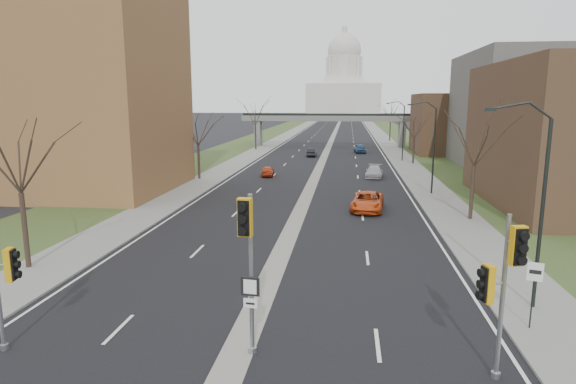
% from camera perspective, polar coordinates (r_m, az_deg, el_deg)
% --- Properties ---
extents(ground, '(700.00, 700.00, 0.00)m').
position_cam_1_polar(ground, '(17.41, -6.74, -19.74)').
color(ground, black).
rests_on(ground, ground).
extents(road_surface, '(20.00, 600.00, 0.01)m').
position_cam_1_polar(road_surface, '(164.82, 5.84, 7.61)').
color(road_surface, black).
rests_on(road_surface, ground).
extents(median_strip, '(1.20, 600.00, 0.02)m').
position_cam_1_polar(median_strip, '(164.82, 5.84, 7.61)').
color(median_strip, gray).
rests_on(median_strip, ground).
extents(sidewalk_right, '(4.00, 600.00, 0.12)m').
position_cam_1_polar(sidewalk_right, '(164.98, 10.04, 7.53)').
color(sidewalk_right, gray).
rests_on(sidewalk_right, ground).
extents(sidewalk_left, '(4.00, 600.00, 0.12)m').
position_cam_1_polar(sidewalk_left, '(165.52, 1.65, 7.69)').
color(sidewalk_left, gray).
rests_on(sidewalk_left, ground).
extents(grass_verge_right, '(8.00, 600.00, 0.10)m').
position_cam_1_polar(grass_verge_right, '(165.39, 12.14, 7.45)').
color(grass_verge_right, '#2D441F').
rests_on(grass_verge_right, ground).
extents(grass_verge_left, '(8.00, 600.00, 0.10)m').
position_cam_1_polar(grass_verge_left, '(166.20, -0.43, 7.71)').
color(grass_verge_left, '#2D441F').
rests_on(grass_verge_left, ground).
extents(apartment_building, '(25.00, 16.00, 22.00)m').
position_cam_1_polar(apartment_building, '(53.61, -27.25, 11.92)').
color(apartment_building, brown).
rests_on(apartment_building, ground).
extents(commercial_block_mid, '(18.00, 22.00, 15.00)m').
position_cam_1_polar(commercial_block_mid, '(70.83, 27.45, 8.48)').
color(commercial_block_mid, '#5F5C57').
rests_on(commercial_block_mid, ground).
extents(commercial_block_far, '(14.00, 14.00, 10.00)m').
position_cam_1_polar(commercial_block_far, '(86.57, 19.44, 7.60)').
color(commercial_block_far, '#4F3625').
rests_on(commercial_block_far, ground).
extents(pedestrian_bridge, '(34.00, 3.00, 6.45)m').
position_cam_1_polar(pedestrian_bridge, '(94.70, 4.88, 8.29)').
color(pedestrian_bridge, slate).
rests_on(pedestrian_bridge, ground).
extents(capitol, '(48.00, 42.00, 55.75)m').
position_cam_1_polar(capitol, '(334.70, 6.61, 12.33)').
color(capitol, silver).
rests_on(capitol, ground).
extents(streetlight_near, '(2.61, 0.20, 8.70)m').
position_cam_1_polar(streetlight_near, '(21.86, 26.51, 4.75)').
color(streetlight_near, black).
rests_on(streetlight_near, sidewalk_right).
extents(streetlight_mid, '(2.61, 0.20, 8.70)m').
position_cam_1_polar(streetlight_mid, '(47.13, 16.09, 8.06)').
color(streetlight_mid, black).
rests_on(streetlight_mid, sidewalk_right).
extents(streetlight_far, '(2.61, 0.20, 8.70)m').
position_cam_1_polar(streetlight_far, '(72.92, 12.96, 9.00)').
color(streetlight_far, black).
rests_on(streetlight_far, sidewalk_right).
extents(tree_left_a, '(7.20, 7.20, 9.40)m').
position_cam_1_polar(tree_left_a, '(28.16, -29.54, 4.92)').
color(tree_left_a, '#382B21').
rests_on(tree_left_a, sidewalk_left).
extents(tree_left_b, '(6.75, 6.75, 8.81)m').
position_cam_1_polar(tree_left_b, '(55.20, -10.67, 7.87)').
color(tree_left_b, '#382B21').
rests_on(tree_left_b, sidewalk_left).
extents(tree_left_c, '(7.65, 7.65, 9.99)m').
position_cam_1_polar(tree_left_c, '(88.16, -3.91, 9.56)').
color(tree_left_c, '#382B21').
rests_on(tree_left_c, sidewalk_left).
extents(tree_right_a, '(7.20, 7.20, 9.40)m').
position_cam_1_polar(tree_right_a, '(37.75, 21.43, 6.70)').
color(tree_right_a, '#382B21').
rests_on(tree_right_a, sidewalk_right).
extents(tree_right_b, '(6.30, 6.30, 8.22)m').
position_cam_1_polar(tree_right_b, '(70.21, 14.81, 7.94)').
color(tree_right_b, '#382B21').
rests_on(tree_right_b, sidewalk_right).
extents(tree_right_c, '(7.65, 7.65, 9.99)m').
position_cam_1_polar(tree_right_c, '(109.94, 12.10, 9.57)').
color(tree_right_c, '#382B21').
rests_on(tree_right_c, sidewalk_right).
extents(signal_pole_median, '(0.66, 0.95, 5.76)m').
position_cam_1_polar(signal_pole_median, '(16.19, -4.79, -6.53)').
color(signal_pole_median, gray).
rests_on(signal_pole_median, ground).
extents(signal_pole_right, '(1.17, 0.91, 5.45)m').
position_cam_1_polar(signal_pole_right, '(16.24, 24.06, -9.06)').
color(signal_pole_right, gray).
rests_on(signal_pole_right, ground).
extents(speed_limit_sign, '(0.56, 0.19, 2.66)m').
position_cam_1_polar(speed_limit_sign, '(20.95, 27.11, -9.60)').
color(speed_limit_sign, black).
rests_on(speed_limit_sign, sidewalk_right).
extents(car_left_near, '(1.80, 3.71, 1.22)m').
position_cam_1_polar(car_left_near, '(57.48, -2.42, 2.52)').
color(car_left_near, '#B73414').
rests_on(car_left_near, ground).
extents(car_left_far, '(1.44, 4.07, 1.34)m').
position_cam_1_polar(car_left_far, '(78.08, 2.85, 4.73)').
color(car_left_far, black).
rests_on(car_left_far, ground).
extents(car_right_near, '(3.01, 5.57, 1.49)m').
position_cam_1_polar(car_right_near, '(39.84, 9.41, -1.09)').
color(car_right_near, '#CC4715').
rests_on(car_right_near, ground).
extents(car_right_mid, '(2.35, 4.81, 1.35)m').
position_cam_1_polar(car_right_mid, '(57.31, 10.18, 2.40)').
color(car_right_mid, '#A6A5AC').
rests_on(car_right_mid, ground).
extents(car_right_far, '(2.16, 4.53, 1.50)m').
position_cam_1_polar(car_right_far, '(84.20, 8.52, 5.12)').
color(car_right_far, navy).
rests_on(car_right_far, ground).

